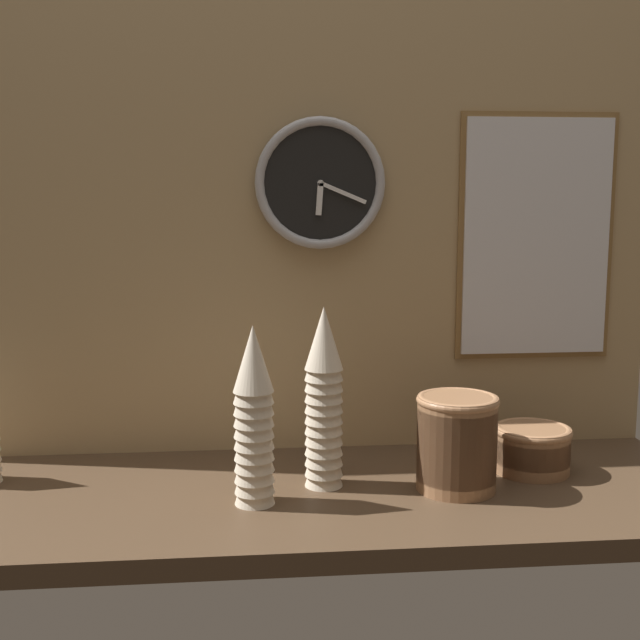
{
  "coord_description": "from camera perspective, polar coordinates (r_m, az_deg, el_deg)",
  "views": [
    {
      "loc": [
        -9.16,
        -145.04,
        54.36
      ],
      "look_at": [
        5.14,
        4.0,
        31.65
      ],
      "focal_mm": 45.0,
      "sensor_mm": 36.0,
      "label": 1
    }
  ],
  "objects": [
    {
      "name": "ground_plane",
      "position": [
        1.56,
        -1.78,
        -12.58
      ],
      "size": [
        160.0,
        56.0,
        4.0
      ],
      "primitive_type": "cube",
      "color": "#4C3826"
    },
    {
      "name": "wall_tiled_back",
      "position": [
        1.72,
        -2.45,
        8.0
      ],
      "size": [
        160.0,
        3.0,
        105.0
      ],
      "color": "tan",
      "rests_on": "ground_plane"
    },
    {
      "name": "cup_stack_center",
      "position": [
        1.43,
        -4.73,
        -6.79
      ],
      "size": [
        7.26,
        7.26,
        32.61
      ],
      "color": "beige",
      "rests_on": "ground_plane"
    },
    {
      "name": "cup_stack_center_right",
      "position": [
        1.52,
        0.27,
        -5.52
      ],
      "size": [
        7.26,
        7.26,
        34.67
      ],
      "color": "beige",
      "rests_on": "ground_plane"
    },
    {
      "name": "bowl_stack_far_right",
      "position": [
        1.68,
        14.85,
        -8.75
      ],
      "size": [
        15.46,
        15.46,
        9.31
      ],
      "color": "#996B47",
      "rests_on": "ground_plane"
    },
    {
      "name": "bowl_stack_right",
      "position": [
        1.54,
        9.7,
        -8.48
      ],
      "size": [
        15.46,
        15.46,
        18.1
      ],
      "color": "#996B47",
      "rests_on": "ground_plane"
    },
    {
      "name": "wall_clock",
      "position": [
        1.69,
        0.02,
        9.7
      ],
      "size": [
        27.33,
        2.7,
        27.33
      ],
      "color": "black"
    },
    {
      "name": "menu_board",
      "position": [
        1.81,
        15.13,
        5.7
      ],
      "size": [
        34.66,
        1.32,
        53.25
      ],
      "color": "olive"
    }
  ]
}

